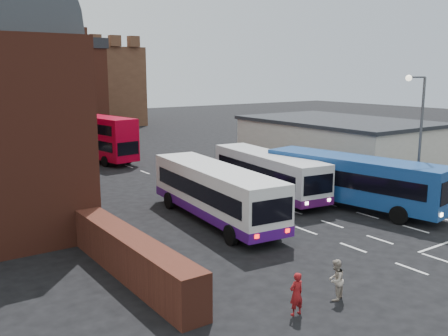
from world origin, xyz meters
TOP-DOWN VIEW (x-y plane):
  - ground at (0.00, 0.00)m, footprint 180.00×180.00m
  - forecourt_wall at (-10.20, 2.00)m, footprint 1.20×10.00m
  - cream_building at (15.00, 14.00)m, footprint 10.40×16.40m
  - brick_terrace at (-6.00, 46.00)m, footprint 22.00×10.00m
  - castle_keep at (6.00, 66.00)m, footprint 22.00×22.00m
  - bus_white_outbound at (-2.92, 6.73)m, footprint 3.74×11.49m
  - bus_white_inbound at (3.26, 9.47)m, footprint 3.66×10.87m
  - bus_blue at (5.64, 4.13)m, footprint 4.59×11.87m
  - bus_red_double at (-1.09, 29.37)m, footprint 3.94×10.85m
  - street_lamp at (8.32, 1.69)m, footprint 1.66×0.38m
  - pedestrian_red at (-6.91, -4.18)m, footprint 0.58×0.40m
  - pedestrian_beige at (-4.90, -4.13)m, footprint 0.92×0.83m

SIDE VIEW (x-z plane):
  - ground at x=0.00m, z-range 0.00..0.00m
  - pedestrian_beige at x=-4.90m, z-range 0.00..1.54m
  - pedestrian_red at x=-6.91m, z-range 0.00..1.55m
  - forecourt_wall at x=-10.20m, z-range 0.00..1.80m
  - bus_white_inbound at x=3.26m, z-range 0.26..3.17m
  - bus_white_outbound at x=-2.92m, z-range 0.28..3.36m
  - bus_blue at x=5.64m, z-range 0.29..3.45m
  - cream_building at x=15.00m, z-range 0.03..4.28m
  - bus_red_double at x=-1.09m, z-range 0.13..4.38m
  - street_lamp at x=8.32m, z-range 0.84..8.98m
  - brick_terrace at x=-6.00m, z-range 0.00..11.00m
  - castle_keep at x=6.00m, z-range 0.00..12.00m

